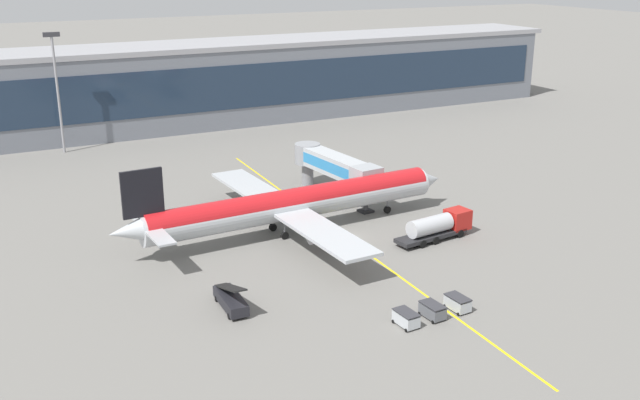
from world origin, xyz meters
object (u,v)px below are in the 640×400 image
object	(u,v)px
baggage_cart_2	(458,303)
belt_loader	(231,299)
baggage_cart_0	(406,318)
baggage_cart_1	(432,310)
main_airliner	(293,204)
fuel_tanker	(438,226)

from	to	relation	value
baggage_cart_2	belt_loader	bearing A→B (deg)	151.91
belt_loader	baggage_cart_0	world-z (taller)	belt_loader
belt_loader	baggage_cart_1	size ratio (longest dim) A/B	2.53
main_airliner	baggage_cart_2	size ratio (longest dim) A/B	17.06
belt_loader	baggage_cart_2	world-z (taller)	belt_loader
baggage_cart_1	fuel_tanker	bearing A→B (deg)	52.67
main_airliner	fuel_tanker	world-z (taller)	main_airliner
belt_loader	baggage_cart_2	size ratio (longest dim) A/B	2.53
baggage_cart_0	baggage_cart_1	distance (m)	3.20
fuel_tanker	belt_loader	size ratio (longest dim) A/B	1.59
belt_loader	baggage_cart_2	distance (m)	22.72
fuel_tanker	belt_loader	distance (m)	30.44
belt_loader	fuel_tanker	bearing A→B (deg)	11.58
baggage_cart_1	main_airliner	bearing A→B (deg)	94.44
baggage_cart_0	baggage_cart_2	bearing A→B (deg)	3.49
fuel_tanker	baggage_cart_2	bearing A→B (deg)	-120.18
main_airliner	baggage_cart_0	bearing A→B (deg)	-92.20
main_airliner	baggage_cart_1	size ratio (longest dim) A/B	17.06
belt_loader	baggage_cart_1	distance (m)	20.06
fuel_tanker	baggage_cart_0	bearing A→B (deg)	-133.22
main_airliner	fuel_tanker	distance (m)	18.48
fuel_tanker	baggage_cart_1	xyz separation A→B (m)	(-12.97, -17.00, -0.96)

